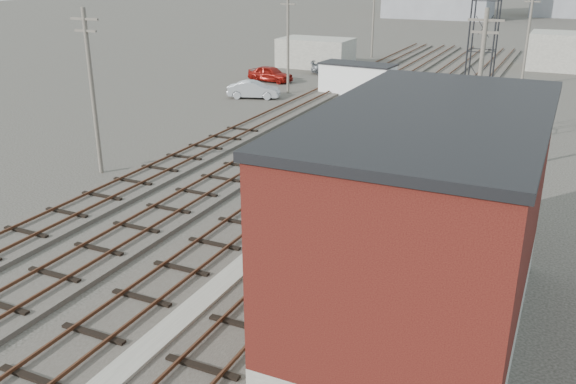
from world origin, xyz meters
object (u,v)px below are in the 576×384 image
Objects in this scene: car_silver at (254,90)px; site_trailer at (357,79)px; signal_mast at (311,247)px; switch_stand at (387,105)px; car_grey at (333,68)px; car_red at (270,74)px.

site_trailer is at bearing -72.90° from car_silver.
switch_stand is at bearing 101.27° from signal_mast.
switch_stand is 0.26× the size of car_silver.
signal_mast reaches higher than car_grey.
signal_mast is 0.78× the size of car_grey.
car_red is (-20.20, 37.32, -1.27)m from signal_mast.
car_grey is at bearing -24.64° from car_red.
car_silver is at bearing -140.80° from site_trailer.
car_silver is (2.25, -7.76, -0.04)m from car_red.
car_red is 7.89m from car_grey.
car_silver reaches higher than switch_stand.
car_red is at bearing 131.49° from switch_stand.
signal_mast reaches higher than car_silver.
signal_mast reaches higher than car_red.
car_silver is 0.98× the size of car_grey.
switch_stand is (-5.87, 29.47, -1.49)m from signal_mast.
car_grey is (-5.88, 9.22, -0.74)m from site_trailer.
switch_stand is at bearing -112.53° from car_red.
car_red is at bearing 170.68° from site_trailer.
signal_mast reaches higher than site_trailer.
signal_mast is at bearing -173.92° from car_grey.
car_grey is (-10.29, 14.63, 0.11)m from switch_stand.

